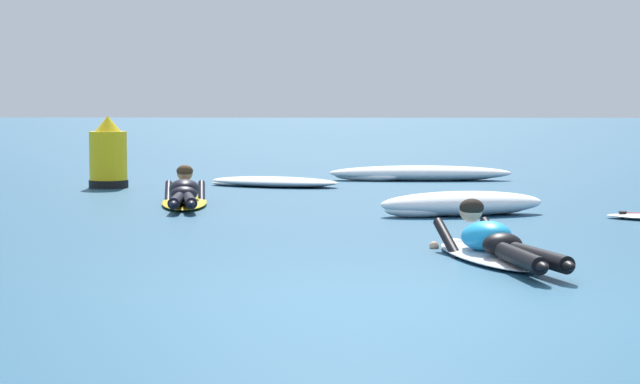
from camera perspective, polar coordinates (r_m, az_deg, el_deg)
name	(u,v)px	position (r m, az deg, el deg)	size (l,w,h in m)	color
ground_plane	(381,189)	(18.09, 2.91, 0.13)	(120.00, 120.00, 0.00)	navy
surfer_near	(493,245)	(10.30, 8.22, -2.51)	(1.03, 2.52, 0.55)	silver
surfer_far	(184,195)	(15.46, -6.47, -0.14)	(0.85, 2.62, 0.53)	yellow
whitewater_mid_left	(274,182)	(18.65, -2.18, 0.48)	(2.27, 1.50, 0.15)	white
whitewater_mid_right	(421,174)	(19.98, 4.80, 0.88)	(3.04, 0.74, 0.25)	white
whitewater_back	(462,204)	(14.19, 6.77, -0.58)	(2.10, 1.17, 0.29)	white
channel_marker_buoy	(108,159)	(18.63, -10.03, 1.57)	(0.60, 0.60, 1.10)	yellow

